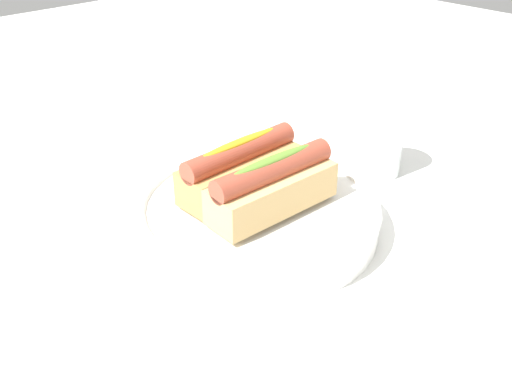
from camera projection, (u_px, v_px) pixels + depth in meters
The scene contains 5 objects.
ground_plane at pixel (266, 224), 0.67m from camera, with size 2.40×2.40×0.00m, color white.
serving_bowl at pixel (256, 212), 0.66m from camera, with size 0.27×0.27×0.04m.
hotdog_front at pixel (240, 168), 0.65m from camera, with size 0.15×0.05×0.06m.
hotdog_back at pixel (273, 186), 0.62m from camera, with size 0.15×0.06×0.06m.
water_glass at pixel (376, 144), 0.77m from camera, with size 0.07×0.07×0.09m.
Camera 1 is at (0.39, 0.40, 0.37)m, focal length 40.76 mm.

